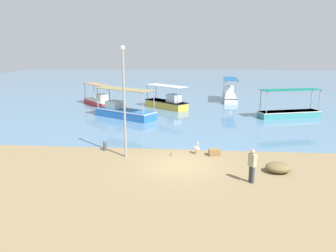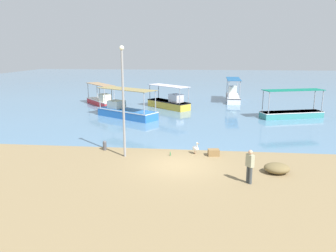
% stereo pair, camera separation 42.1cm
% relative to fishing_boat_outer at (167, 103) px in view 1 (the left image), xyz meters
% --- Properties ---
extents(ground, '(120.00, 120.00, 0.00)m').
position_rel_fishing_boat_outer_xyz_m(ground, '(2.36, -18.38, -0.66)').
color(ground, olive).
extents(harbor_water, '(110.00, 90.00, 0.00)m').
position_rel_fishing_boat_outer_xyz_m(harbor_water, '(2.36, 29.62, -0.66)').
color(harbor_water, '#547A9A').
rests_on(harbor_water, ground).
extents(fishing_boat_outer, '(5.16, 4.83, 2.53)m').
position_rel_fishing_boat_outer_xyz_m(fishing_boat_outer, '(0.00, 0.00, 0.00)').
color(fishing_boat_outer, gold).
rests_on(fishing_boat_outer, harbor_water).
extents(fishing_boat_far_left, '(1.85, 6.25, 2.85)m').
position_rel_fishing_boat_outer_xyz_m(fishing_boat_far_left, '(7.48, 6.42, 0.00)').
color(fishing_boat_far_left, white).
rests_on(fishing_boat_far_left, harbor_water).
extents(fishing_boat_near_left, '(4.70, 5.23, 2.47)m').
position_rel_fishing_boat_outer_xyz_m(fishing_boat_near_left, '(-8.20, 1.36, -0.08)').
color(fishing_boat_near_left, red).
rests_on(fishing_boat_near_left, harbor_water).
extents(fishing_boat_center, '(6.40, 4.90, 2.77)m').
position_rel_fishing_boat_outer_xyz_m(fishing_boat_center, '(-3.67, -5.44, -0.03)').
color(fishing_boat_center, blue).
rests_on(fishing_boat_center, harbor_water).
extents(fishing_boat_far_right, '(6.23, 3.23, 2.70)m').
position_rel_fishing_boat_outer_xyz_m(fishing_boat_far_right, '(12.20, -3.88, -0.15)').
color(fishing_boat_far_right, teal).
rests_on(fishing_boat_far_right, harbor_water).
extents(pelican, '(0.58, 0.71, 0.80)m').
position_rel_fishing_boat_outer_xyz_m(pelican, '(3.31, -16.21, -0.28)').
color(pelican, '#E0997A').
rests_on(pelican, ground).
extents(lamp_post, '(0.28, 0.28, 6.60)m').
position_rel_fishing_boat_outer_xyz_m(lamp_post, '(-0.97, -17.16, 3.01)').
color(lamp_post, gray).
rests_on(lamp_post, ground).
extents(mooring_bollard, '(0.24, 0.24, 0.64)m').
position_rel_fishing_boat_outer_xyz_m(mooring_bollard, '(-2.58, -16.03, -0.32)').
color(mooring_bollard, '#47474C').
rests_on(mooring_bollard, ground).
extents(fisherman_standing, '(0.40, 0.46, 1.69)m').
position_rel_fishing_boat_outer_xyz_m(fisherman_standing, '(6.02, -20.57, 0.25)').
color(fisherman_standing, '#3D4346').
rests_on(fisherman_standing, ground).
extents(net_pile, '(1.34, 1.14, 0.54)m').
position_rel_fishing_boat_outer_xyz_m(net_pile, '(7.66, -19.04, -0.39)').
color(net_pile, brown).
rests_on(net_pile, ground).
extents(cargo_crate, '(0.73, 0.56, 0.40)m').
position_rel_fishing_boat_outer_xyz_m(cargo_crate, '(4.42, -16.43, -0.46)').
color(cargo_crate, olive).
rests_on(cargo_crate, ground).
extents(glass_bottle, '(0.07, 0.07, 0.27)m').
position_rel_fishing_boat_outer_xyz_m(glass_bottle, '(1.77, -16.71, -0.55)').
color(glass_bottle, '#3F7F4C').
rests_on(glass_bottle, ground).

